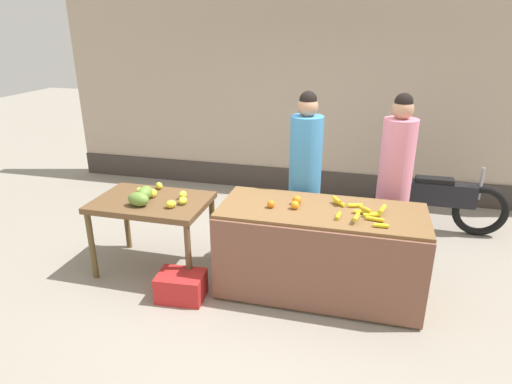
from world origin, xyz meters
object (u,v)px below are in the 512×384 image
produce_crate (181,286)px  produce_sack (251,219)px  parked_motorcycle (440,201)px  vendor_woman_pink_shirt (394,183)px  vendor_woman_blue_shirt (305,178)px

produce_crate → produce_sack: bearing=75.6°
parked_motorcycle → produce_sack: size_ratio=2.78×
produce_sack → produce_crate: bearing=-104.4°
parked_motorcycle → vendor_woman_pink_shirt: bearing=-123.0°
vendor_woman_pink_shirt → parked_motorcycle: bearing=57.0°
vendor_woman_blue_shirt → produce_crate: vendor_woman_blue_shirt is taller
vendor_woman_blue_shirt → parked_motorcycle: bearing=34.5°
vendor_woman_pink_shirt → produce_crate: vendor_woman_pink_shirt is taller
parked_motorcycle → produce_sack: parked_motorcycle is taller
vendor_woman_pink_shirt → produce_crate: size_ratio=4.21×
vendor_woman_blue_shirt → parked_motorcycle: vendor_woman_blue_shirt is taller
vendor_woman_blue_shirt → produce_sack: 0.94m
vendor_woman_blue_shirt → vendor_woman_pink_shirt: 0.92m
vendor_woman_blue_shirt → vendor_woman_pink_shirt: vendor_woman_pink_shirt is taller
vendor_woman_pink_shirt → vendor_woman_blue_shirt: bearing=-174.7°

